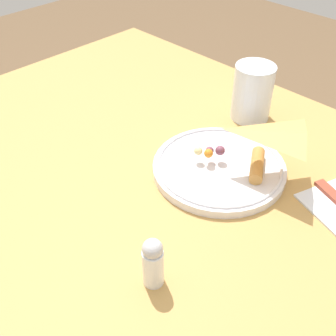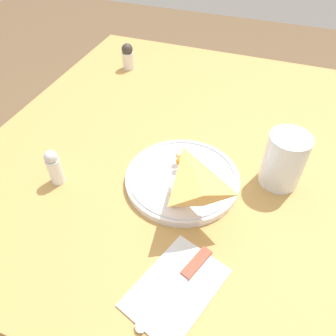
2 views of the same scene
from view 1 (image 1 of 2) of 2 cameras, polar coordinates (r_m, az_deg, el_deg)
name	(u,v)px [view 1 (image 1 of 2)]	position (r m, az deg, el deg)	size (l,w,h in m)	color
dining_table	(145,198)	(0.91, -3.07, -4.03)	(1.06, 0.88, 0.75)	tan
plate_pizza	(220,166)	(0.80, 7.04, 0.30)	(0.25, 0.25, 0.05)	white
milk_glass	(252,94)	(0.95, 11.34, 9.79)	(0.09, 0.09, 0.12)	white
salt_shaker	(153,262)	(0.60, -2.05, -12.62)	(0.03, 0.03, 0.09)	white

